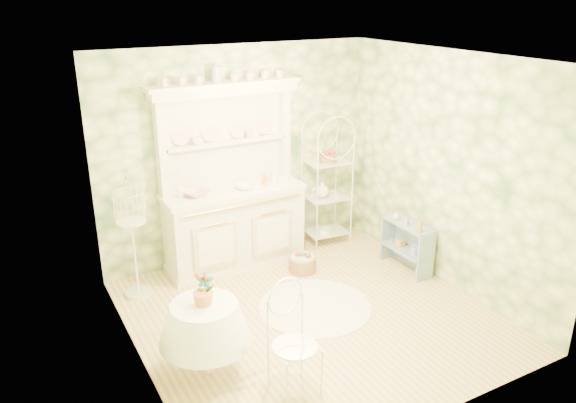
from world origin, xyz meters
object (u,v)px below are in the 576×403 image
side_shelf (407,245)px  cafe_chair (295,349)px  floor_basket (302,262)px  bakers_rack (327,180)px  round_table (206,338)px  kitchen_dresser (233,179)px  birdcage_stand (133,234)px

side_shelf → cafe_chair: bearing=-151.0°
cafe_chair → floor_basket: cafe_chair is taller
bakers_rack → floor_basket: bearing=-135.5°
round_table → kitchen_dresser: bearing=59.3°
bakers_rack → floor_basket: 1.22m
round_table → birdcage_stand: size_ratio=0.49×
birdcage_stand → floor_basket: (1.95, -0.41, -0.63)m
kitchen_dresser → round_table: kitchen_dresser is taller
kitchen_dresser → cafe_chair: size_ratio=2.69×
birdcage_stand → kitchen_dresser: bearing=7.9°
kitchen_dresser → floor_basket: bearing=-42.4°
side_shelf → floor_basket: 1.31m
kitchen_dresser → floor_basket: 1.34m
kitchen_dresser → floor_basket: kitchen_dresser is taller
side_shelf → birdcage_stand: (-3.11, 0.98, 0.44)m
round_table → floor_basket: bearing=36.3°
side_shelf → floor_basket: (-1.16, 0.57, -0.19)m
bakers_rack → round_table: size_ratio=2.42×
side_shelf → bakers_rack: bearing=109.8°
kitchen_dresser → side_shelf: kitchen_dresser is taller
birdcage_stand → floor_basket: birdcage_stand is taller
round_table → cafe_chair: cafe_chair is taller
side_shelf → kitchen_dresser: bearing=146.9°
kitchen_dresser → birdcage_stand: size_ratio=1.51×
bakers_rack → side_shelf: bearing=-65.1°
kitchen_dresser → side_shelf: (1.81, -1.16, -0.83)m
round_table → birdcage_stand: 1.76m
round_table → cafe_chair: (0.58, -0.60, 0.06)m
kitchen_dresser → birdcage_stand: bearing=-172.1°
side_shelf → cafe_chair: size_ratio=0.87×
kitchen_dresser → birdcage_stand: kitchen_dresser is taller
cafe_chair → birdcage_stand: size_ratio=0.56×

